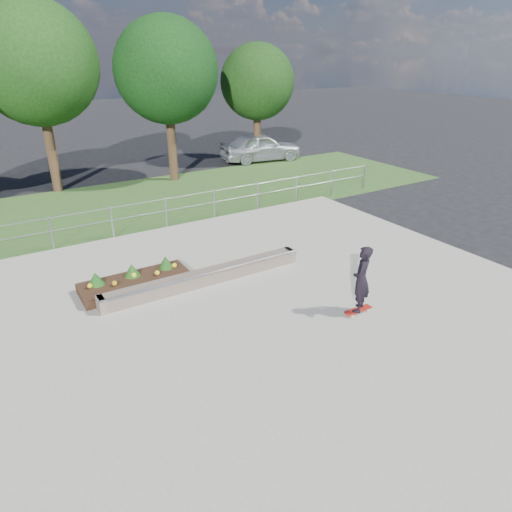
{
  "coord_description": "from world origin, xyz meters",
  "views": [
    {
      "loc": [
        -5.65,
        -7.9,
        6.08
      ],
      "look_at": [
        0.2,
        1.5,
        1.1
      ],
      "focal_mm": 32.0,
      "sensor_mm": 36.0,
      "label": 1
    }
  ],
  "objects_px": {
    "skateboarder": "(361,280)",
    "planter_bed": "(135,281)",
    "parked_car": "(261,147)",
    "grind_ledge": "(206,277)"
  },
  "relations": [
    {
      "from": "planter_bed",
      "to": "parked_car",
      "type": "xyz_separation_m",
      "value": [
        11.74,
        11.94,
        0.58
      ]
    },
    {
      "from": "planter_bed",
      "to": "parked_car",
      "type": "relative_size",
      "value": 0.62
    },
    {
      "from": "planter_bed",
      "to": "skateboarder",
      "type": "bearing_deg",
      "value": -45.13
    },
    {
      "from": "planter_bed",
      "to": "parked_car",
      "type": "distance_m",
      "value": 16.75
    },
    {
      "from": "planter_bed",
      "to": "skateboarder",
      "type": "height_order",
      "value": "skateboarder"
    },
    {
      "from": "planter_bed",
      "to": "skateboarder",
      "type": "distance_m",
      "value": 6.16
    },
    {
      "from": "grind_ledge",
      "to": "parked_car",
      "type": "height_order",
      "value": "parked_car"
    },
    {
      "from": "skateboarder",
      "to": "parked_car",
      "type": "xyz_separation_m",
      "value": [
        7.43,
        16.27,
        -0.17
      ]
    },
    {
      "from": "skateboarder",
      "to": "planter_bed",
      "type": "bearing_deg",
      "value": 134.87
    },
    {
      "from": "grind_ledge",
      "to": "skateboarder",
      "type": "relative_size",
      "value": 3.33
    }
  ]
}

